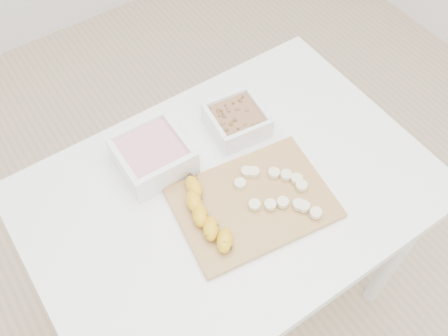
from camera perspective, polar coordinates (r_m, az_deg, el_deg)
ground at (r=1.92m, az=0.52°, el=-14.54°), size 3.50×3.50×0.00m
table at (r=1.32m, az=0.73°, el=-4.73°), size 1.00×0.70×0.75m
bowl_yogurt at (r=1.26m, az=-8.16°, el=1.50°), size 0.18×0.18×0.08m
bowl_granola at (r=1.33m, az=1.47°, el=5.49°), size 0.16×0.16×0.07m
cutting_board at (r=1.22m, az=3.35°, el=-3.97°), size 0.40×0.31×0.01m
banana at (r=1.17m, az=-1.95°, el=-5.45°), size 0.12×0.22×0.04m
banana_slices at (r=1.22m, az=6.25°, el=-2.53°), size 0.16×0.22×0.02m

